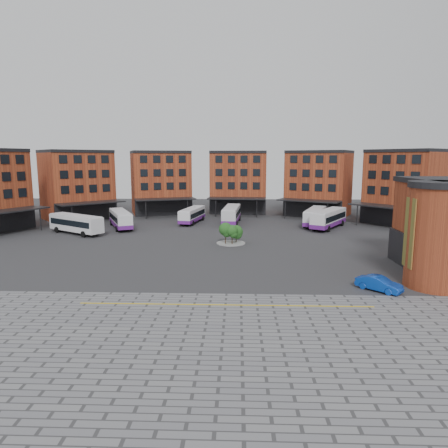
{
  "coord_description": "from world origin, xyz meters",
  "views": [
    {
      "loc": [
        3.06,
        -47.59,
        12.79
      ],
      "look_at": [
        1.16,
        5.97,
        4.0
      ],
      "focal_mm": 32.0,
      "sensor_mm": 36.0,
      "label": 1
    }
  ],
  "objects_px": {
    "bus_b": "(121,219)",
    "bus_e": "(315,216)",
    "bus_c": "(192,215)",
    "bus_d": "(231,214)",
    "bus_f": "(329,218)",
    "bus_a": "(76,223)",
    "blue_car": "(379,284)",
    "tree_island": "(232,232)"
  },
  "relations": [
    {
      "from": "bus_c",
      "to": "blue_car",
      "type": "height_order",
      "value": "bus_c"
    },
    {
      "from": "tree_island",
      "to": "bus_c",
      "type": "bearing_deg",
      "value": 112.56
    },
    {
      "from": "bus_b",
      "to": "bus_a",
      "type": "bearing_deg",
      "value": -159.22
    },
    {
      "from": "tree_island",
      "to": "blue_car",
      "type": "xyz_separation_m",
      "value": [
        14.77,
        -21.31,
        -1.07
      ]
    },
    {
      "from": "bus_e",
      "to": "bus_f",
      "type": "xyz_separation_m",
      "value": [
        1.92,
        -3.02,
        0.08
      ]
    },
    {
      "from": "bus_c",
      "to": "blue_car",
      "type": "bearing_deg",
      "value": -49.85
    },
    {
      "from": "bus_a",
      "to": "bus_f",
      "type": "xyz_separation_m",
      "value": [
        44.69,
        7.3,
        -0.09
      ]
    },
    {
      "from": "bus_d",
      "to": "bus_f",
      "type": "relative_size",
      "value": 1.03
    },
    {
      "from": "blue_car",
      "to": "bus_c",
      "type": "bearing_deg",
      "value": 72.7
    },
    {
      "from": "bus_c",
      "to": "bus_f",
      "type": "height_order",
      "value": "bus_f"
    },
    {
      "from": "bus_a",
      "to": "bus_e",
      "type": "distance_m",
      "value": 43.99
    },
    {
      "from": "blue_car",
      "to": "bus_d",
      "type": "bearing_deg",
      "value": 63.86
    },
    {
      "from": "bus_c",
      "to": "bus_d",
      "type": "relative_size",
      "value": 0.9
    },
    {
      "from": "bus_a",
      "to": "bus_e",
      "type": "relative_size",
      "value": 0.94
    },
    {
      "from": "bus_b",
      "to": "bus_d",
      "type": "height_order",
      "value": "bus_d"
    },
    {
      "from": "bus_e",
      "to": "bus_f",
      "type": "bearing_deg",
      "value": -37.56
    },
    {
      "from": "bus_a",
      "to": "bus_c",
      "type": "xyz_separation_m",
      "value": [
        18.61,
        12.63,
        -0.32
      ]
    },
    {
      "from": "bus_c",
      "to": "bus_d",
      "type": "xyz_separation_m",
      "value": [
        7.9,
        -0.45,
        0.2
      ]
    },
    {
      "from": "bus_f",
      "to": "bus_e",
      "type": "bearing_deg",
      "value": 154.04
    },
    {
      "from": "blue_car",
      "to": "tree_island",
      "type": "bearing_deg",
      "value": 78.22
    },
    {
      "from": "bus_e",
      "to": "bus_b",
      "type": "bearing_deg",
      "value": -153.55
    },
    {
      "from": "bus_c",
      "to": "bus_d",
      "type": "bearing_deg",
      "value": 7.68
    },
    {
      "from": "bus_b",
      "to": "bus_f",
      "type": "bearing_deg",
      "value": -23.36
    },
    {
      "from": "bus_d",
      "to": "blue_car",
      "type": "xyz_separation_m",
      "value": [
        15.13,
        -40.73,
        -1.1
      ]
    },
    {
      "from": "bus_a",
      "to": "bus_f",
      "type": "bearing_deg",
      "value": -48.15
    },
    {
      "from": "tree_island",
      "to": "bus_e",
      "type": "xyz_separation_m",
      "value": [
        15.9,
        17.57,
        -0.01
      ]
    },
    {
      "from": "tree_island",
      "to": "bus_a",
      "type": "xyz_separation_m",
      "value": [
        -26.86,
        7.25,
        0.15
      ]
    },
    {
      "from": "bus_c",
      "to": "bus_f",
      "type": "xyz_separation_m",
      "value": [
        26.08,
        -5.33,
        0.23
      ]
    },
    {
      "from": "bus_b",
      "to": "bus_e",
      "type": "height_order",
      "value": "bus_e"
    },
    {
      "from": "bus_e",
      "to": "blue_car",
      "type": "relative_size",
      "value": 2.71
    },
    {
      "from": "bus_d",
      "to": "tree_island",
      "type": "bearing_deg",
      "value": -84.42
    },
    {
      "from": "bus_c",
      "to": "bus_d",
      "type": "distance_m",
      "value": 7.92
    },
    {
      "from": "bus_d",
      "to": "bus_f",
      "type": "xyz_separation_m",
      "value": [
        18.18,
        -4.88,
        0.03
      ]
    },
    {
      "from": "tree_island",
      "to": "bus_d",
      "type": "bearing_deg",
      "value": 91.05
    },
    {
      "from": "bus_b",
      "to": "bus_f",
      "type": "relative_size",
      "value": 0.97
    },
    {
      "from": "bus_a",
      "to": "bus_e",
      "type": "bearing_deg",
      "value": -43.86
    },
    {
      "from": "tree_island",
      "to": "bus_e",
      "type": "distance_m",
      "value": 23.69
    },
    {
      "from": "bus_b",
      "to": "blue_car",
      "type": "bearing_deg",
      "value": -69.27
    },
    {
      "from": "bus_d",
      "to": "bus_b",
      "type": "bearing_deg",
      "value": -159.07
    },
    {
      "from": "bus_b",
      "to": "bus_e",
      "type": "bearing_deg",
      "value": -18.6
    },
    {
      "from": "blue_car",
      "to": "bus_a",
      "type": "bearing_deg",
      "value": 99.04
    },
    {
      "from": "bus_a",
      "to": "bus_c",
      "type": "height_order",
      "value": "bus_a"
    }
  ]
}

